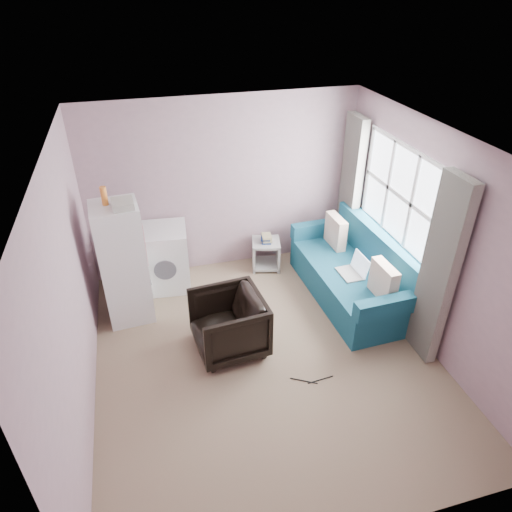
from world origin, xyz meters
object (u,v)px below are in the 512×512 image
at_px(side_table, 266,252).
at_px(sofa, 355,274).
at_px(washing_machine, 165,257).
at_px(armchair, 228,322).
at_px(fridge, 123,263).

height_order(side_table, sofa, sofa).
xyz_separation_m(washing_machine, sofa, (2.43, -0.93, -0.12)).
relative_size(armchair, sofa, 0.38).
height_order(armchair, fridge, fridge).
bearing_deg(washing_machine, armchair, -63.84).
height_order(armchair, washing_machine, washing_machine).
bearing_deg(side_table, washing_machine, -177.35).
relative_size(washing_machine, sofa, 0.42).
bearing_deg(side_table, sofa, -46.04).
bearing_deg(side_table, armchair, -120.15).
bearing_deg(washing_machine, sofa, -15.37).
bearing_deg(fridge, side_table, 13.08).
height_order(fridge, washing_machine, fridge).
height_order(washing_machine, sofa, sofa).
bearing_deg(sofa, fridge, 170.53).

